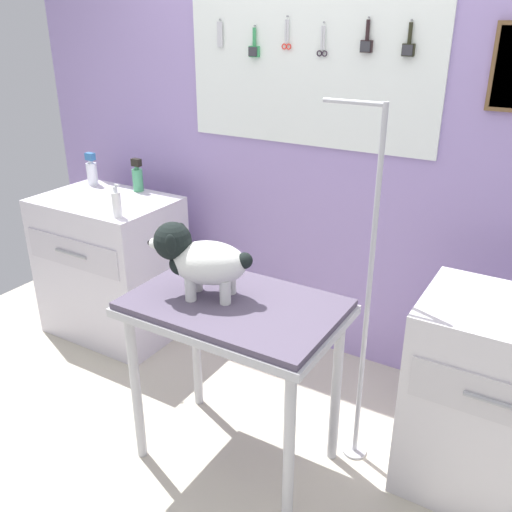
{
  "coord_description": "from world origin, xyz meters",
  "views": [
    {
      "loc": [
        1.24,
        -1.46,
        1.87
      ],
      "look_at": [
        0.22,
        0.24,
        1.01
      ],
      "focal_mm": 38.93,
      "sensor_mm": 36.0,
      "label": 1
    }
  ],
  "objects_px": {
    "grooming_table": "(235,322)",
    "counter_left": "(111,266)",
    "cabinet_right": "(497,403)",
    "grooming_arm": "(365,312)",
    "shampoo_bottle": "(138,177)",
    "dog": "(198,259)"
  },
  "relations": [
    {
      "from": "counter_left",
      "to": "shampoo_bottle",
      "type": "xyz_separation_m",
      "value": [
        0.07,
        0.22,
        0.52
      ]
    },
    {
      "from": "counter_left",
      "to": "cabinet_right",
      "type": "relative_size",
      "value": 1.03
    },
    {
      "from": "grooming_table",
      "to": "counter_left",
      "type": "relative_size",
      "value": 1.0
    },
    {
      "from": "dog",
      "to": "grooming_arm",
      "type": "bearing_deg",
      "value": 28.88
    },
    {
      "from": "counter_left",
      "to": "cabinet_right",
      "type": "bearing_deg",
      "value": -3.83
    },
    {
      "from": "cabinet_right",
      "to": "shampoo_bottle",
      "type": "distance_m",
      "value": 2.3
    },
    {
      "from": "grooming_table",
      "to": "counter_left",
      "type": "distance_m",
      "value": 1.42
    },
    {
      "from": "grooming_table",
      "to": "grooming_arm",
      "type": "xyz_separation_m",
      "value": [
        0.45,
        0.3,
        0.03
      ]
    },
    {
      "from": "cabinet_right",
      "to": "shampoo_bottle",
      "type": "height_order",
      "value": "shampoo_bottle"
    },
    {
      "from": "grooming_table",
      "to": "grooming_arm",
      "type": "bearing_deg",
      "value": 33.76
    },
    {
      "from": "grooming_table",
      "to": "dog",
      "type": "height_order",
      "value": "dog"
    },
    {
      "from": "dog",
      "to": "shampoo_bottle",
      "type": "bearing_deg",
      "value": 142.47
    },
    {
      "from": "grooming_arm",
      "to": "dog",
      "type": "relative_size",
      "value": 3.77
    },
    {
      "from": "grooming_table",
      "to": "grooming_arm",
      "type": "height_order",
      "value": "grooming_arm"
    },
    {
      "from": "grooming_table",
      "to": "dog",
      "type": "distance_m",
      "value": 0.3
    },
    {
      "from": "grooming_table",
      "to": "cabinet_right",
      "type": "xyz_separation_m",
      "value": [
        1.0,
        0.41,
        -0.28
      ]
    },
    {
      "from": "grooming_table",
      "to": "counter_left",
      "type": "bearing_deg",
      "value": 156.37
    },
    {
      "from": "grooming_table",
      "to": "grooming_arm",
      "type": "relative_size",
      "value": 0.55
    },
    {
      "from": "cabinet_right",
      "to": "grooming_arm",
      "type": "bearing_deg",
      "value": -169.01
    },
    {
      "from": "grooming_table",
      "to": "counter_left",
      "type": "height_order",
      "value": "counter_left"
    },
    {
      "from": "grooming_table",
      "to": "grooming_arm",
      "type": "distance_m",
      "value": 0.54
    },
    {
      "from": "counter_left",
      "to": "shampoo_bottle",
      "type": "relative_size",
      "value": 4.39
    }
  ]
}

